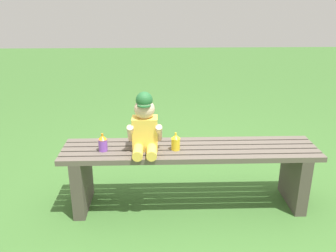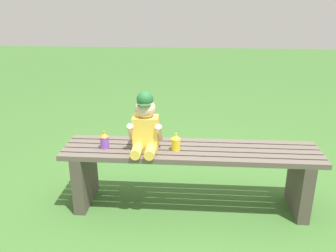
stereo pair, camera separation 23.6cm
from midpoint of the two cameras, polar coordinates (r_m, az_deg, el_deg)
ground_plane at (r=2.69m, az=6.02°, el=-12.46°), size 16.00×16.00×0.00m
park_bench at (r=2.54m, az=6.27°, el=-6.60°), size 1.77×0.38×0.45m
child_figure at (r=2.39m, az=-0.83°, el=0.12°), size 0.23×0.27×0.40m
sippy_cup_left at (r=2.47m, az=-7.42°, el=-2.29°), size 0.06×0.06×0.12m
sippy_cup_right at (r=2.42m, az=4.07°, el=-2.63°), size 0.06×0.06×0.12m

